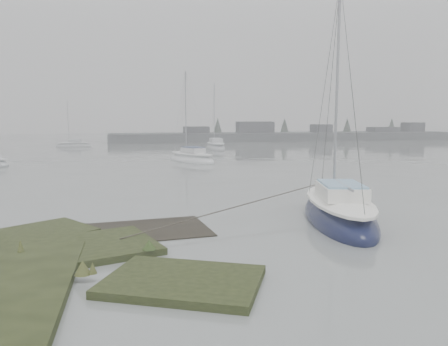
% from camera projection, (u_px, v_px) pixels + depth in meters
% --- Properties ---
extents(ground, '(160.00, 160.00, 0.00)m').
position_uv_depth(ground, '(138.00, 161.00, 39.56)').
color(ground, slate).
rests_on(ground, ground).
extents(far_shoreline, '(60.00, 8.00, 4.15)m').
position_uv_depth(far_shoreline, '(291.00, 136.00, 75.99)').
color(far_shoreline, '#4C4F51').
rests_on(far_shoreline, ground).
extents(sailboat_main, '(3.78, 7.17, 9.65)m').
position_uv_depth(sailboat_main, '(339.00, 214.00, 16.25)').
color(sailboat_main, black).
rests_on(sailboat_main, ground).
extents(sailboat_white, '(4.62, 6.32, 8.59)m').
position_uv_depth(sailboat_white, '(191.00, 159.00, 38.68)').
color(sailboat_white, white).
rests_on(sailboat_white, ground).
extents(sailboat_far_b, '(2.14, 6.38, 8.98)m').
position_uv_depth(sailboat_far_b, '(216.00, 147.00, 54.51)').
color(sailboat_far_b, silver).
rests_on(sailboat_far_b, ground).
extents(sailboat_far_c, '(4.72, 1.75, 6.57)m').
position_uv_depth(sailboat_far_c, '(74.00, 145.00, 58.79)').
color(sailboat_far_c, '#A1A6AA').
rests_on(sailboat_far_c, ground).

